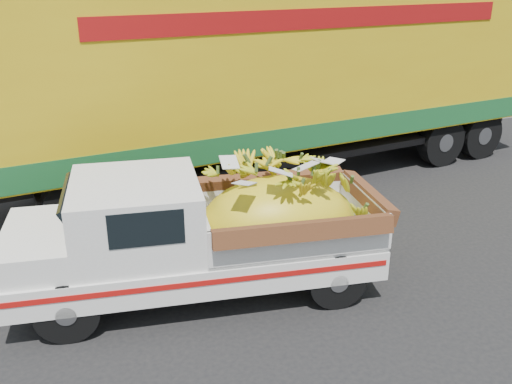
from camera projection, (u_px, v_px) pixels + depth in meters
name	position (u px, v px, depth m)	size (l,w,h in m)	color
ground	(320.00, 295.00, 7.84)	(100.00, 100.00, 0.00)	black
curb	(194.00, 147.00, 14.01)	(60.00, 0.25, 0.15)	gray
sidewalk	(176.00, 126.00, 15.85)	(60.00, 4.00, 0.14)	gray
pickup_truck	(224.00, 229.00, 7.67)	(5.02, 2.36, 1.70)	black
semi_trailer	(286.00, 77.00, 11.55)	(12.04, 4.01, 3.80)	black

